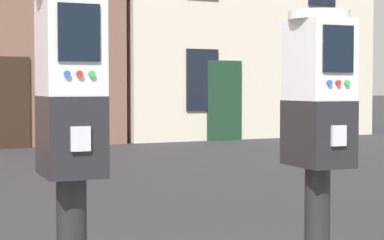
% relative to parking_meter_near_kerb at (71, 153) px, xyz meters
% --- Properties ---
extents(parking_meter_near_kerb, '(0.23, 0.26, 1.57)m').
position_rel_parking_meter_near_kerb_xyz_m(parking_meter_near_kerb, '(0.00, 0.00, 0.00)').
color(parking_meter_near_kerb, black).
rests_on(parking_meter_near_kerb, sidewalk_slab).
extents(parking_meter_twin_adjacent, '(0.23, 0.26, 1.54)m').
position_rel_parking_meter_near_kerb_xyz_m(parking_meter_twin_adjacent, '(0.89, -0.00, -0.02)').
color(parking_meter_twin_adjacent, black).
rests_on(parking_meter_twin_adjacent, sidewalk_slab).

